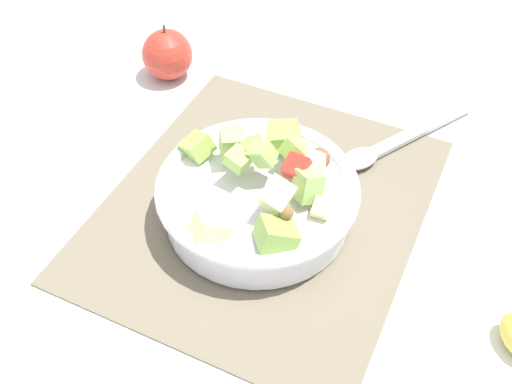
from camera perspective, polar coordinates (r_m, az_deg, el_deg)
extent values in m
plane|color=silver|center=(0.77, 0.74, -1.45)|extent=(2.40, 2.40, 0.00)
cube|color=#756B56|center=(0.77, 0.74, -1.30)|extent=(0.44, 0.37, 0.01)
cylinder|color=white|center=(0.74, 0.00, -0.80)|extent=(0.22, 0.22, 0.05)
torus|color=white|center=(0.72, 0.00, 0.54)|extent=(0.24, 0.24, 0.02)
cube|color=#9EC656|center=(0.76, -5.48, 4.12)|extent=(0.04, 0.05, 0.04)
cube|color=#8CB74C|center=(0.66, 1.90, -4.02)|extent=(0.06, 0.06, 0.04)
cube|color=#9EC656|center=(0.72, 3.64, 3.86)|extent=(0.04, 0.04, 0.04)
cube|color=#A3CC6B|center=(0.69, 4.79, 0.57)|extent=(0.05, 0.04, 0.04)
cube|color=#9EC656|center=(0.76, 2.25, 5.19)|extent=(0.05, 0.05, 0.04)
cube|color=beige|center=(0.67, 1.94, -0.34)|extent=(0.04, 0.04, 0.04)
cube|color=red|center=(0.70, 3.69, 2.10)|extent=(0.04, 0.03, 0.03)
cube|color=#8CB74C|center=(0.71, -0.26, 4.25)|extent=(0.03, 0.04, 0.02)
cube|color=#E5D684|center=(0.69, 6.01, -1.56)|extent=(0.03, 0.02, 0.03)
cube|color=#9EC656|center=(0.70, -1.66, 3.02)|extent=(0.03, 0.03, 0.02)
cube|color=beige|center=(0.72, 4.84, 2.42)|extent=(0.04, 0.03, 0.03)
sphere|color=brown|center=(0.74, 5.80, 3.04)|extent=(0.04, 0.04, 0.04)
cube|color=#A3CC6B|center=(0.70, 0.75, 3.47)|extent=(0.03, 0.03, 0.04)
sphere|color=brown|center=(0.66, 2.75, -1.86)|extent=(0.02, 0.02, 0.02)
cube|color=#A3CC6B|center=(0.73, -2.22, 4.48)|extent=(0.04, 0.04, 0.04)
cube|color=beige|center=(0.67, -4.28, -3.49)|extent=(0.06, 0.05, 0.05)
ellipsoid|color=#B7B7BC|center=(0.83, 9.47, 3.04)|extent=(0.07, 0.06, 0.01)
cube|color=#B7B7BC|center=(0.90, 14.88, 5.56)|extent=(0.17, 0.11, 0.01)
sphere|color=#BC3828|center=(0.97, -8.15, 12.38)|extent=(0.08, 0.08, 0.08)
cylinder|color=brown|center=(0.95, -8.43, 14.61)|extent=(0.00, 0.00, 0.01)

